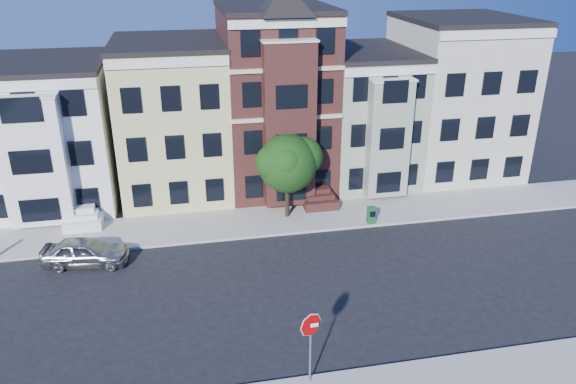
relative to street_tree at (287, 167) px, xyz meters
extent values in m
plane|color=black|center=(0.39, -8.27, -3.43)|extent=(120.00, 120.00, 0.00)
cube|color=#9E9B93|center=(0.39, -0.27, -3.36)|extent=(60.00, 4.00, 0.15)
cube|color=white|center=(-14.61, 6.23, 1.07)|extent=(8.00, 9.00, 9.00)
cube|color=#CDC587|center=(-6.61, 6.23, 1.57)|extent=(7.00, 9.00, 10.00)
cube|color=#3A1B17|center=(0.39, 6.23, 2.57)|extent=(7.00, 9.00, 12.00)
cube|color=gray|center=(6.89, 6.23, 1.07)|extent=(6.00, 9.00, 9.00)
cube|color=beige|center=(13.89, 6.23, 2.07)|extent=(8.00, 9.00, 11.00)
imported|color=gray|center=(-11.70, -3.41, -2.67)|extent=(4.73, 2.47, 1.54)
cube|color=#1C5D2D|center=(4.84, -1.97, -2.75)|extent=(0.52, 0.47, 1.06)
camera|label=1|loc=(-6.23, -31.19, 12.21)|focal=35.00mm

